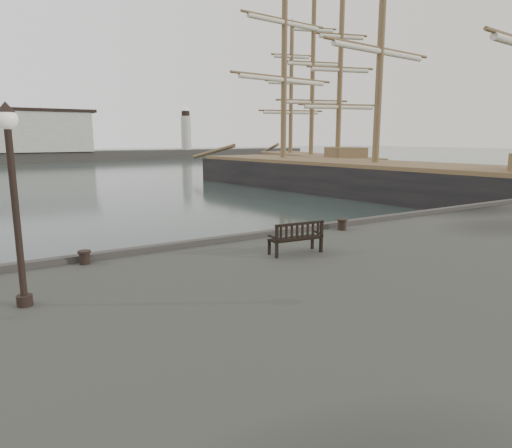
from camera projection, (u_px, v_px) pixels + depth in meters
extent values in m
plane|color=black|center=(251.00, 281.00, 15.77)|extent=(400.00, 400.00, 0.00)
cube|color=#383530|center=(13.00, 157.00, 92.06)|extent=(140.00, 8.00, 2.00)
cylinder|color=beige|center=(186.00, 133.00, 111.03)|extent=(2.40, 2.40, 8.00)
sphere|color=silver|center=(185.00, 110.00, 110.02)|extent=(1.61, 1.61, 1.61)
cube|color=black|center=(295.00, 239.00, 13.22)|extent=(1.64, 0.70, 0.04)
cube|color=black|center=(300.00, 232.00, 12.97)|extent=(1.60, 0.22, 0.48)
cube|color=black|center=(295.00, 246.00, 13.26)|extent=(1.54, 0.62, 0.44)
cylinder|color=black|center=(85.00, 257.00, 12.14)|extent=(0.38, 0.38, 0.36)
cylinder|color=black|center=(342.00, 224.00, 16.64)|extent=(0.41, 0.41, 0.40)
cylinder|color=black|center=(17.00, 219.00, 8.82)|extent=(0.13, 0.13, 3.55)
cylinder|color=black|center=(25.00, 300.00, 9.13)|extent=(0.31, 0.31, 0.22)
sphere|color=silver|center=(7.00, 119.00, 8.47)|extent=(0.40, 0.40, 0.40)
cone|color=black|center=(5.00, 107.00, 8.43)|extent=(0.33, 0.33, 0.20)
cube|color=black|center=(374.00, 190.00, 39.42)|extent=(13.05, 42.64, 4.20)
cube|color=brown|center=(375.00, 164.00, 39.01)|extent=(12.54, 41.76, 0.30)
cylinder|color=brown|center=(284.00, 40.00, 45.81)|extent=(0.59, 0.59, 24.00)
cube|color=black|center=(310.00, 172.00, 59.97)|extent=(14.03, 28.99, 4.06)
cube|color=brown|center=(311.00, 155.00, 59.57)|extent=(13.58, 28.36, 0.30)
cylinder|color=brown|center=(340.00, 81.00, 50.44)|extent=(0.57, 0.57, 17.27)
cylinder|color=brown|center=(313.00, 76.00, 57.70)|extent=(0.57, 0.57, 20.32)
cylinder|color=brown|center=(291.00, 92.00, 65.47)|extent=(0.57, 0.57, 17.88)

